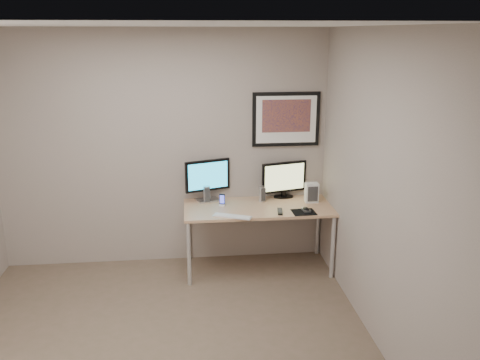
{
  "coord_description": "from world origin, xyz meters",
  "views": [
    {
      "loc": [
        0.25,
        -3.79,
        2.56
      ],
      "look_at": [
        0.78,
        1.1,
        1.11
      ],
      "focal_mm": 38.0,
      "sensor_mm": 36.0,
      "label": 1
    }
  ],
  "objects_px": {
    "monitor_tv": "(284,179)",
    "speaker_left": "(207,194)",
    "phone_dock": "(222,200)",
    "keyboard": "(232,216)",
    "speaker_right": "(262,194)",
    "fan_unit": "(312,193)",
    "desk": "(258,212)",
    "framed_art": "(286,119)",
    "monitor_large": "(208,178)"
  },
  "relations": [
    {
      "from": "fan_unit",
      "to": "keyboard",
      "type": "bearing_deg",
      "value": -158.54
    },
    {
      "from": "speaker_right",
      "to": "phone_dock",
      "type": "xyz_separation_m",
      "value": [
        -0.45,
        -0.1,
        -0.02
      ]
    },
    {
      "from": "keyboard",
      "to": "fan_unit",
      "type": "relative_size",
      "value": 1.84
    },
    {
      "from": "framed_art",
      "to": "fan_unit",
      "type": "height_order",
      "value": "framed_art"
    },
    {
      "from": "framed_art",
      "to": "speaker_left",
      "type": "bearing_deg",
      "value": -171.88
    },
    {
      "from": "speaker_left",
      "to": "speaker_right",
      "type": "bearing_deg",
      "value": -12.87
    },
    {
      "from": "phone_dock",
      "to": "keyboard",
      "type": "distance_m",
      "value": 0.37
    },
    {
      "from": "desk",
      "to": "monitor_large",
      "type": "distance_m",
      "value": 0.67
    },
    {
      "from": "monitor_large",
      "to": "phone_dock",
      "type": "relative_size",
      "value": 3.74
    },
    {
      "from": "fan_unit",
      "to": "monitor_tv",
      "type": "bearing_deg",
      "value": 145.44
    },
    {
      "from": "fan_unit",
      "to": "desk",
      "type": "bearing_deg",
      "value": -172.39
    },
    {
      "from": "monitor_large",
      "to": "monitor_tv",
      "type": "distance_m",
      "value": 0.86
    },
    {
      "from": "phone_dock",
      "to": "desk",
      "type": "bearing_deg",
      "value": 6.9
    },
    {
      "from": "desk",
      "to": "monitor_large",
      "type": "xyz_separation_m",
      "value": [
        -0.53,
        0.26,
        0.33
      ]
    },
    {
      "from": "speaker_left",
      "to": "monitor_large",
      "type": "bearing_deg",
      "value": 63.44
    },
    {
      "from": "speaker_right",
      "to": "phone_dock",
      "type": "distance_m",
      "value": 0.46
    },
    {
      "from": "desk",
      "to": "phone_dock",
      "type": "distance_m",
      "value": 0.41
    },
    {
      "from": "speaker_right",
      "to": "desk",
      "type": "bearing_deg",
      "value": -129.81
    },
    {
      "from": "desk",
      "to": "monitor_tv",
      "type": "height_order",
      "value": "monitor_tv"
    },
    {
      "from": "framed_art",
      "to": "keyboard",
      "type": "xyz_separation_m",
      "value": [
        -0.66,
        -0.62,
        -0.88
      ]
    },
    {
      "from": "speaker_right",
      "to": "fan_unit",
      "type": "distance_m",
      "value": 0.55
    },
    {
      "from": "monitor_large",
      "to": "framed_art",
      "type": "bearing_deg",
      "value": -13.37
    },
    {
      "from": "framed_art",
      "to": "keyboard",
      "type": "bearing_deg",
      "value": -136.71
    },
    {
      "from": "monitor_large",
      "to": "speaker_left",
      "type": "xyz_separation_m",
      "value": [
        -0.02,
        -0.05,
        -0.17
      ]
    },
    {
      "from": "desk",
      "to": "speaker_right",
      "type": "bearing_deg",
      "value": 68.85
    },
    {
      "from": "monitor_tv",
      "to": "speaker_left",
      "type": "bearing_deg",
      "value": 170.4
    },
    {
      "from": "desk",
      "to": "speaker_right",
      "type": "height_order",
      "value": "speaker_right"
    },
    {
      "from": "framed_art",
      "to": "phone_dock",
      "type": "bearing_deg",
      "value": -160.52
    },
    {
      "from": "framed_art",
      "to": "monitor_large",
      "type": "height_order",
      "value": "framed_art"
    },
    {
      "from": "monitor_tv",
      "to": "fan_unit",
      "type": "relative_size",
      "value": 2.41
    },
    {
      "from": "monitor_large",
      "to": "speaker_left",
      "type": "bearing_deg",
      "value": -124.88
    },
    {
      "from": "speaker_left",
      "to": "speaker_right",
      "type": "height_order",
      "value": "speaker_left"
    },
    {
      "from": "desk",
      "to": "monitor_tv",
      "type": "relative_size",
      "value": 3.07
    },
    {
      "from": "desk",
      "to": "speaker_left",
      "type": "height_order",
      "value": "speaker_left"
    },
    {
      "from": "desk",
      "to": "framed_art",
      "type": "bearing_deg",
      "value": 43.46
    },
    {
      "from": "framed_art",
      "to": "fan_unit",
      "type": "xyz_separation_m",
      "value": [
        0.26,
        -0.24,
        -0.78
      ]
    },
    {
      "from": "monitor_large",
      "to": "fan_unit",
      "type": "relative_size",
      "value": 2.31
    },
    {
      "from": "framed_art",
      "to": "speaker_right",
      "type": "xyz_separation_m",
      "value": [
        -0.28,
        -0.16,
        -0.8
      ]
    },
    {
      "from": "fan_unit",
      "to": "framed_art",
      "type": "bearing_deg",
      "value": 136.5
    },
    {
      "from": "framed_art",
      "to": "monitor_large",
      "type": "relative_size",
      "value": 1.5
    },
    {
      "from": "desk",
      "to": "monitor_large",
      "type": "bearing_deg",
      "value": 154.25
    },
    {
      "from": "desk",
      "to": "keyboard",
      "type": "relative_size",
      "value": 4.01
    },
    {
      "from": "speaker_left",
      "to": "fan_unit",
      "type": "height_order",
      "value": "fan_unit"
    },
    {
      "from": "monitor_tv",
      "to": "speaker_left",
      "type": "relative_size",
      "value": 2.78
    },
    {
      "from": "monitor_tv",
      "to": "keyboard",
      "type": "distance_m",
      "value": 0.88
    },
    {
      "from": "speaker_right",
      "to": "fan_unit",
      "type": "height_order",
      "value": "fan_unit"
    },
    {
      "from": "monitor_tv",
      "to": "speaker_right",
      "type": "height_order",
      "value": "monitor_tv"
    },
    {
      "from": "monitor_tv",
      "to": "speaker_left",
      "type": "distance_m",
      "value": 0.89
    },
    {
      "from": "framed_art",
      "to": "monitor_tv",
      "type": "xyz_separation_m",
      "value": [
        -0.02,
        -0.05,
        -0.67
      ]
    },
    {
      "from": "phone_dock",
      "to": "framed_art",
      "type": "bearing_deg",
      "value": 37.02
    }
  ]
}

